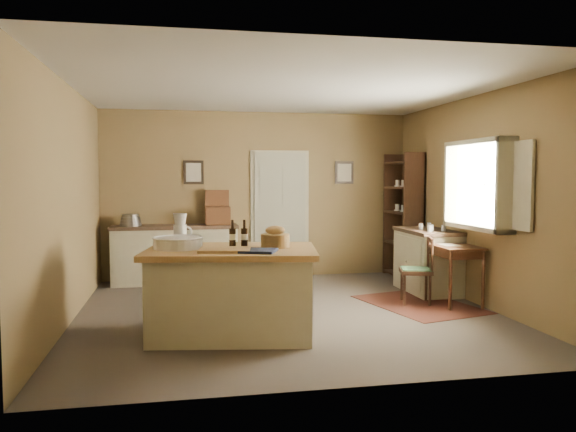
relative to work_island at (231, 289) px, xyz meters
name	(u,v)px	position (x,y,z in m)	size (l,w,h in m)	color
ground	(287,312)	(0.76, 0.86, -0.48)	(5.00, 5.00, 0.00)	brown
wall_back	(259,195)	(0.76, 3.36, 0.87)	(5.00, 0.10, 2.70)	olive
wall_front	(349,216)	(0.76, -1.64, 0.87)	(5.00, 0.10, 2.70)	olive
wall_left	(68,204)	(-1.74, 0.86, 0.87)	(0.10, 5.00, 2.70)	olive
wall_right	(478,200)	(3.26, 0.86, 0.87)	(0.10, 5.00, 2.70)	olive
ceiling	(287,88)	(0.76, 0.86, 2.22)	(5.00, 5.00, 0.00)	silver
door	(280,213)	(1.11, 3.33, 0.57)	(0.97, 0.06, 2.11)	#AEAC92
framed_prints	(271,172)	(0.96, 3.33, 1.24)	(2.82, 0.02, 0.38)	black
window	(481,185)	(3.19, 0.66, 1.07)	(0.25, 1.99, 1.12)	beige
work_island	(231,289)	(0.00, 0.00, 0.00)	(1.89, 1.39, 1.20)	beige
sideboard	(176,252)	(-0.58, 3.06, 0.00)	(1.93, 0.55, 1.18)	beige
rug	(419,304)	(2.51, 0.93, -0.48)	(1.10, 1.60, 0.01)	#481F11
writing_desk	(452,253)	(2.96, 0.93, 0.18)	(0.52, 0.85, 0.82)	#331B0E
desk_chair	(416,271)	(2.49, 1.01, -0.06)	(0.40, 0.40, 0.85)	#311D12
right_cabinet	(428,260)	(2.96, 1.67, -0.02)	(0.63, 1.13, 0.99)	beige
shelving_unit	(406,216)	(3.12, 2.85, 0.53)	(0.34, 0.91, 2.03)	#311D12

